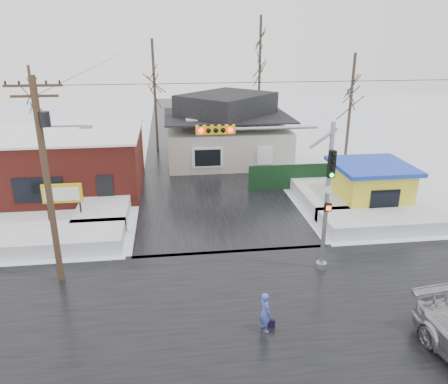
{
  "coord_description": "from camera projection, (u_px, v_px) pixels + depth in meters",
  "views": [
    {
      "loc": [
        -2.88,
        -14.45,
        10.56
      ],
      "look_at": [
        -0.28,
        5.88,
        3.0
      ],
      "focal_mm": 35.0,
      "sensor_mm": 36.0,
      "label": 1
    }
  ],
  "objects": [
    {
      "name": "ground",
      "position": [
        249.0,
        312.0,
        17.45
      ],
      "size": [
        120.0,
        120.0,
        0.0
      ],
      "primitive_type": "plane",
      "color": "white",
      "rests_on": "ground"
    },
    {
      "name": "road_ns",
      "position": [
        249.0,
        312.0,
        17.45
      ],
      "size": [
        10.0,
        120.0,
        0.02
      ],
      "primitive_type": "cube",
      "color": "black",
      "rests_on": "ground"
    },
    {
      "name": "road_ew",
      "position": [
        249.0,
        312.0,
        17.45
      ],
      "size": [
        120.0,
        10.0,
        0.02
      ],
      "primitive_type": "cube",
      "color": "black",
      "rests_on": "ground"
    },
    {
      "name": "snowbank_nw",
      "position": [
        56.0,
        239.0,
        22.75
      ],
      "size": [
        7.0,
        3.0,
        0.8
      ],
      "primitive_type": "cube",
      "color": "white",
      "rests_on": "ground"
    },
    {
      "name": "snowbank_ne",
      "position": [
        382.0,
        221.0,
        24.9
      ],
      "size": [
        7.0,
        3.0,
        0.8
      ],
      "primitive_type": "cube",
      "color": "white",
      "rests_on": "ground"
    },
    {
      "name": "snowbank_nside_w",
      "position": [
        107.0,
        202.0,
        27.64
      ],
      "size": [
        3.0,
        8.0,
        0.8
      ],
      "primitive_type": "cube",
      "color": "white",
      "rests_on": "ground"
    },
    {
      "name": "snowbank_nside_e",
      "position": [
        320.0,
        192.0,
        29.31
      ],
      "size": [
        3.0,
        8.0,
        0.8
      ],
      "primitive_type": "cube",
      "color": "white",
      "rests_on": "ground"
    },
    {
      "name": "traffic_signal",
      "position": [
        294.0,
        179.0,
        18.93
      ],
      "size": [
        6.05,
        0.68,
        7.0
      ],
      "color": "gray",
      "rests_on": "ground"
    },
    {
      "name": "utility_pole",
      "position": [
        48.0,
        172.0,
        17.99
      ],
      "size": [
        3.15,
        0.44,
        9.0
      ],
      "color": "#382619",
      "rests_on": "ground"
    },
    {
      "name": "brick_building",
      "position": [
        53.0,
        161.0,
        30.31
      ],
      "size": [
        12.2,
        8.2,
        4.12
      ],
      "color": "maroon",
      "rests_on": "ground"
    },
    {
      "name": "marquee_sign",
      "position": [
        62.0,
        195.0,
        24.55
      ],
      "size": [
        2.2,
        0.21,
        2.55
      ],
      "color": "black",
      "rests_on": "ground"
    },
    {
      "name": "house",
      "position": [
        227.0,
        130.0,
        37.25
      ],
      "size": [
        10.4,
        8.4,
        5.76
      ],
      "color": "beige",
      "rests_on": "ground"
    },
    {
      "name": "kiosk",
      "position": [
        370.0,
        186.0,
        27.38
      ],
      "size": [
        4.6,
        4.6,
        2.88
      ],
      "color": "yellow",
      "rests_on": "ground"
    },
    {
      "name": "fence",
      "position": [
        304.0,
        176.0,
        30.94
      ],
      "size": [
        8.0,
        0.12,
        1.8
      ],
      "primitive_type": "cube",
      "color": "black",
      "rests_on": "ground"
    },
    {
      "name": "tree_far_left",
      "position": [
        153.0,
        63.0,
        38.42
      ],
      "size": [
        3.0,
        3.0,
        10.0
      ],
      "color": "#332821",
      "rests_on": "ground"
    },
    {
      "name": "tree_far_mid",
      "position": [
        260.0,
        43.0,
        40.92
      ],
      "size": [
        3.0,
        3.0,
        12.0
      ],
      "color": "#332821",
      "rests_on": "ground"
    },
    {
      "name": "tree_far_right",
      "position": [
        353.0,
        76.0,
        35.01
      ],
      "size": [
        3.0,
        3.0,
        9.0
      ],
      "color": "#332821",
      "rests_on": "ground"
    },
    {
      "name": "tree_far_west",
      "position": [
        31.0,
        86.0,
        35.91
      ],
      "size": [
        3.0,
        3.0,
        8.0
      ],
      "color": "#332821",
      "rests_on": "ground"
    },
    {
      "name": "pedestrian",
      "position": [
        265.0,
        312.0,
        16.13
      ],
      "size": [
        0.54,
        0.67,
        1.6
      ],
      "primitive_type": "imported",
      "rotation": [
        0.0,
        0.0,
        1.88
      ],
      "color": "#3F53B1",
      "rests_on": "ground"
    },
    {
      "name": "shopping_bag",
      "position": [
        271.0,
        324.0,
        16.49
      ],
      "size": [
        0.3,
        0.21,
        0.35
      ],
      "primitive_type": "cube",
      "rotation": [
        0.0,
        0.0,
        -0.37
      ],
      "color": "black",
      "rests_on": "ground"
    }
  ]
}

